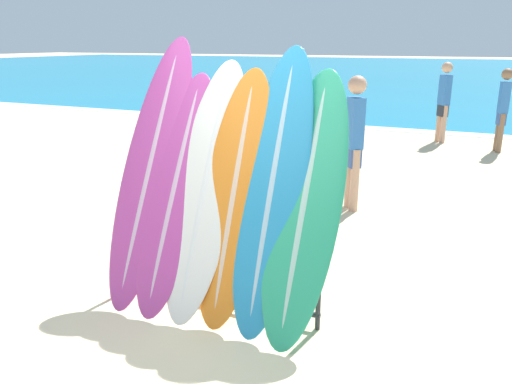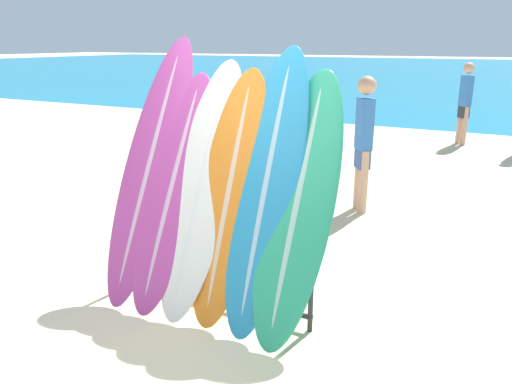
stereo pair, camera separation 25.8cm
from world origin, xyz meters
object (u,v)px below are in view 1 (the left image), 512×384
(surfboard_slot_0, at_px, (151,168))
(surfboard_rack, at_px, (218,260))
(surfboard_slot_2, at_px, (206,187))
(person_far_right, at_px, (235,116))
(surfboard_slot_3, at_px, (235,196))
(surfboard_slot_4, at_px, (273,188))
(surfboard_slot_5, at_px, (305,204))
(person_near_water, at_px, (503,107))
(surfboard_slot_1, at_px, (176,191))
(person_far_left, at_px, (444,99))
(person_mid_beach, at_px, (354,138))

(surfboard_slot_0, bearing_deg, surfboard_rack, -12.13)
(surfboard_slot_2, height_order, person_far_right, surfboard_slot_2)
(surfboard_slot_3, xyz_separation_m, surfboard_slot_4, (0.31, 0.04, 0.09))
(surfboard_slot_5, relative_size, person_far_right, 1.17)
(surfboard_rack, relative_size, person_near_water, 1.07)
(surfboard_slot_1, xyz_separation_m, surfboard_slot_4, (0.87, 0.04, 0.12))
(surfboard_slot_1, bearing_deg, person_far_left, 79.37)
(surfboard_rack, distance_m, person_near_water, 8.26)
(person_mid_beach, height_order, person_far_left, person_mid_beach)
(surfboard_slot_4, bearing_deg, person_near_water, 76.45)
(surfboard_slot_2, relative_size, surfboard_slot_4, 0.95)
(person_near_water, relative_size, person_far_right, 0.98)
(surfboard_slot_3, xyz_separation_m, person_near_water, (2.20, 7.84, -0.08))
(surfboard_slot_3, bearing_deg, surfboard_rack, -153.76)
(surfboard_slot_1, distance_m, surfboard_slot_4, 0.88)
(surfboard_slot_0, relative_size, surfboard_slot_5, 1.12)
(surfboard_slot_2, bearing_deg, surfboard_slot_3, -5.41)
(surfboard_slot_3, bearing_deg, surfboard_slot_2, 174.59)
(surfboard_slot_0, bearing_deg, surfboard_slot_2, -6.20)
(surfboard_slot_4, xyz_separation_m, person_mid_beach, (-0.03, 2.94, -0.12))
(surfboard_slot_1, distance_m, surfboard_slot_2, 0.29)
(person_far_left, bearing_deg, surfboard_rack, -45.74)
(surfboard_slot_0, relative_size, surfboard_slot_1, 1.16)
(person_mid_beach, bearing_deg, person_far_right, -155.34)
(surfboard_slot_5, distance_m, person_near_water, 7.99)
(surfboard_slot_0, height_order, surfboard_slot_2, surfboard_slot_0)
(person_mid_beach, bearing_deg, surfboard_slot_1, -50.30)
(person_far_left, bearing_deg, surfboard_slot_3, -44.91)
(surfboard_slot_1, xyz_separation_m, surfboard_slot_3, (0.56, -0.00, 0.03))
(surfboard_slot_3, relative_size, person_near_water, 1.19)
(person_near_water, bearing_deg, surfboard_rack, 149.45)
(surfboard_slot_2, bearing_deg, surfboard_rack, -32.91)
(person_far_left, bearing_deg, person_far_right, -76.48)
(surfboard_slot_1, xyz_separation_m, surfboard_slot_2, (0.28, 0.02, 0.06))
(surfboard_slot_1, height_order, person_near_water, surfboard_slot_1)
(person_far_left, bearing_deg, person_near_water, 24.54)
(surfboard_slot_4, xyz_separation_m, person_far_left, (0.71, 8.41, -0.13))
(surfboard_slot_2, relative_size, surfboard_slot_3, 1.03)
(surfboard_slot_3, bearing_deg, person_far_right, 115.94)
(surfboard_slot_0, xyz_separation_m, surfboard_slot_5, (1.44, -0.07, -0.12))
(surfboard_slot_1, bearing_deg, person_mid_beach, 74.17)
(surfboard_slot_1, bearing_deg, surfboard_rack, -9.29)
(surfboard_slot_0, bearing_deg, person_far_left, 77.31)
(surfboard_slot_3, bearing_deg, surfboard_slot_5, 1.51)
(surfboard_slot_0, height_order, person_near_water, surfboard_slot_0)
(person_far_right, bearing_deg, surfboard_slot_3, -33.56)
(surfboard_rack, relative_size, person_far_right, 1.05)
(surfboard_slot_0, xyz_separation_m, surfboard_slot_4, (1.17, -0.05, -0.04))
(surfboard_slot_4, distance_m, surfboard_slot_5, 0.29)
(surfboard_slot_5, distance_m, person_far_left, 8.45)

